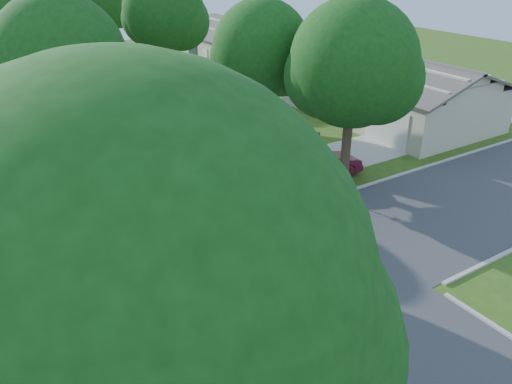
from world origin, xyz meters
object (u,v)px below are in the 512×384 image
object	(u,v)px
house_ne_far	(247,51)
tree_w_near	(63,66)
car_curb_east	(120,101)
car_curb_west	(29,84)
tree_sw_corner	(140,318)
tree_e_far	(106,2)
house_ne_near	(387,94)
tree_ne_corner	(354,69)
tree_w_mid	(12,21)
stop_sign_sw	(240,364)
stop_sign_ne	(312,150)
tree_e_mid	(165,15)
car_driveway	(322,165)
tree_e_near	(262,54)

from	to	relation	value
house_ne_far	tree_w_near	bearing A→B (deg)	-135.91
car_curb_east	car_curb_west	bearing A→B (deg)	110.76
tree_sw_corner	tree_e_far	bearing A→B (deg)	73.44
house_ne_near	house_ne_far	size ratio (longest dim) A/B	1.00
tree_sw_corner	tree_ne_corner	world-z (taller)	tree_sw_corner
tree_e_far	house_ne_far	xyz separation A→B (m)	(11.24, -5.01, -4.46)
tree_w_mid	car_curb_west	size ratio (longest dim) A/B	1.97
stop_sign_sw	house_ne_far	xyz separation A→B (m)	(20.69, 33.70, -0.51)
stop_sign_ne	tree_e_mid	distance (m)	16.84
tree_e_far	car_curb_east	bearing A→B (deg)	-105.85
house_ne_near	tree_sw_corner	bearing A→B (deg)	-142.48
house_ne_near	car_curb_east	distance (m)	18.15
house_ne_near	car_driveway	size ratio (longest dim) A/B	3.25
tree_e_far	tree_w_mid	world-z (taller)	tree_w_mid
tree_e_far	car_driveway	distance (m)	29.02
tree_w_near	house_ne_near	world-z (taller)	tree_w_near
stop_sign_sw	stop_sign_ne	world-z (taller)	same
tree_sw_corner	house_ne_near	bearing A→B (deg)	37.52
tree_sw_corner	tree_ne_corner	xyz separation A→B (m)	(13.80, 11.20, -0.67)
tree_e_mid	car_curb_east	bearing A→B (deg)	172.33
stop_sign_sw	car_driveway	size ratio (longest dim) A/B	0.71
stop_sign_ne	tree_e_mid	size ratio (longest dim) A/B	0.32
tree_ne_corner	house_ne_far	xyz separation A→B (m)	(9.63, 24.79, -4.08)
stop_sign_sw	house_ne_far	bearing A→B (deg)	58.45
stop_sign_sw	house_ne_far	world-z (taller)	house_ne_far
stop_sign_sw	car_curb_west	xyz separation A→B (m)	(1.50, 34.88, -1.33)
tree_e_far	house_ne_far	size ratio (longest dim) A/B	0.64
stop_sign_ne	car_driveway	world-z (taller)	stop_sign_ne
stop_sign_ne	car_curb_east	world-z (taller)	stop_sign_ne
house_ne_far	car_driveway	bearing A→B (deg)	-113.04
tree_w_near	car_curb_west	xyz separation A→B (m)	(1.44, 21.17, -5.41)
tree_w_near	tree_e_far	bearing A→B (deg)	69.40
tree_ne_corner	house_ne_near	world-z (taller)	tree_ne_corner
tree_w_near	car_curb_east	size ratio (longest dim) A/B	2.03
tree_e_mid	car_curb_east	world-z (taller)	tree_e_mid
stop_sign_sw	tree_e_far	size ratio (longest dim) A/B	0.34
tree_w_mid	house_ne_near	bearing A→B (deg)	-25.88
tree_e_near	tree_sw_corner	bearing A→B (deg)	-127.30
tree_w_mid	tree_sw_corner	size ratio (longest dim) A/B	1.00
tree_e_near	house_ne_far	distance (m)	23.30
tree_sw_corner	tree_ne_corner	size ratio (longest dim) A/B	1.10
stop_sign_sw	tree_w_mid	bearing A→B (deg)	89.87
tree_w_near	tree_w_mid	world-z (taller)	tree_w_mid
stop_sign_sw	tree_w_mid	size ratio (longest dim) A/B	0.31
tree_e_far	house_ne_near	world-z (taller)	tree_e_far
tree_sw_corner	stop_sign_ne	bearing A→B (deg)	43.94
tree_e_mid	tree_w_near	xyz separation A→B (m)	(-9.40, -12.00, -0.14)
stop_sign_ne	tree_ne_corner	size ratio (longest dim) A/B	0.34
stop_sign_sw	tree_w_mid	world-z (taller)	tree_w_mid
stop_sign_sw	car_curb_west	size ratio (longest dim) A/B	0.61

